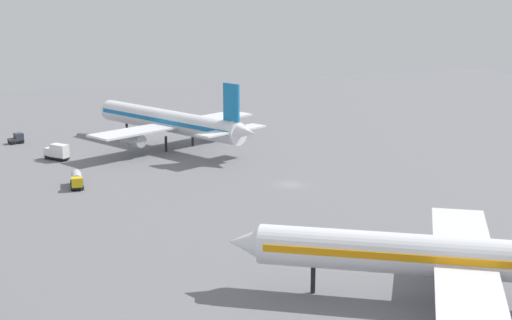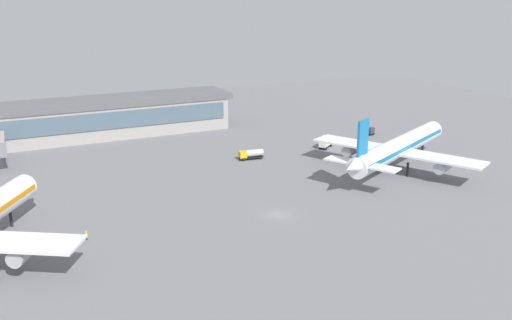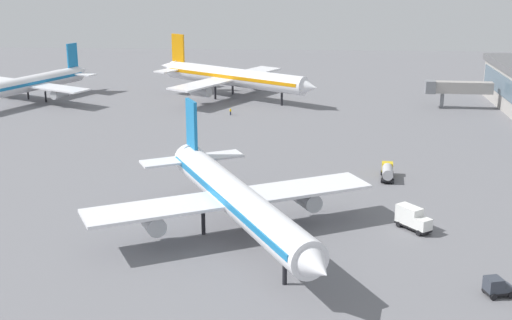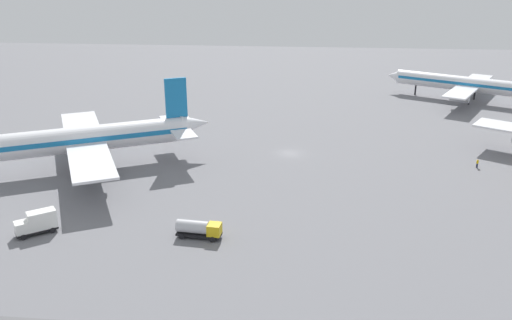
# 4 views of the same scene
# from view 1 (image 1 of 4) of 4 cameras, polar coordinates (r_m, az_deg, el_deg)

# --- Properties ---
(ground) EXTENTS (288.00, 288.00, 0.00)m
(ground) POSITION_cam_1_polar(r_m,az_deg,el_deg) (139.05, 2.59, -1.82)
(ground) COLOR slate
(airplane_at_gate) EXTENTS (48.01, 39.94, 15.73)m
(airplane_at_gate) POSITION_cam_1_polar(r_m,az_deg,el_deg) (170.14, -6.31, 2.84)
(airplane_at_gate) COLOR white
(airplane_at_gate) RESTS_ON ground
(airplane_distant) EXTENTS (37.82, 45.02, 15.42)m
(airplane_distant) POSITION_cam_1_polar(r_m,az_deg,el_deg) (89.80, 14.13, -6.93)
(airplane_distant) COLOR white
(airplane_distant) RESTS_ON ground
(fuel_truck) EXTENTS (6.46, 2.71, 2.50)m
(fuel_truck) POSITION_cam_1_polar(r_m,az_deg,el_deg) (140.58, -13.05, -1.40)
(fuel_truck) COLOR black
(fuel_truck) RESTS_ON ground
(baggage_tug) EXTENTS (2.94, 3.59, 2.30)m
(baggage_tug) POSITION_cam_1_polar(r_m,az_deg,el_deg) (181.85, -17.17, 1.53)
(baggage_tug) COLOR black
(baggage_tug) RESTS_ON ground
(catering_truck) EXTENTS (5.61, 4.90, 3.30)m
(catering_truck) POSITION_cam_1_polar(r_m,az_deg,el_deg) (162.70, -14.41, 0.59)
(catering_truck) COLOR black
(catering_truck) RESTS_ON ground
(ground_crew_worker) EXTENTS (0.53, 0.53, 1.67)m
(ground_crew_worker) POSITION_cam_1_polar(r_m,az_deg,el_deg) (106.36, 7.59, -6.18)
(ground_crew_worker) COLOR #1E2338
(ground_crew_worker) RESTS_ON ground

